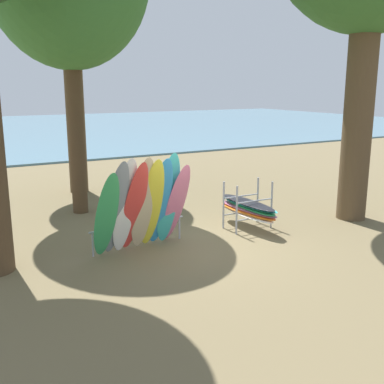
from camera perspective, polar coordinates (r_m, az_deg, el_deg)
The scene contains 4 objects.
ground_plane at distance 10.88m, azimuth 0.20°, elevation -6.79°, with size 80.00×80.00×0.00m, color brown.
lake_water at distance 40.78m, azimuth -22.19°, elevation 6.94°, with size 80.00×36.00×0.10m, color slate.
leaning_board_pile at distance 10.40m, azimuth -6.02°, elevation -1.67°, with size 2.43×1.17×2.24m.
board_storage_rack at distance 12.25m, azimuth 6.88°, elevation -1.92°, with size 1.15×2.13×1.25m.
Camera 1 is at (-5.03, -8.92, 3.69)m, focal length 43.59 mm.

